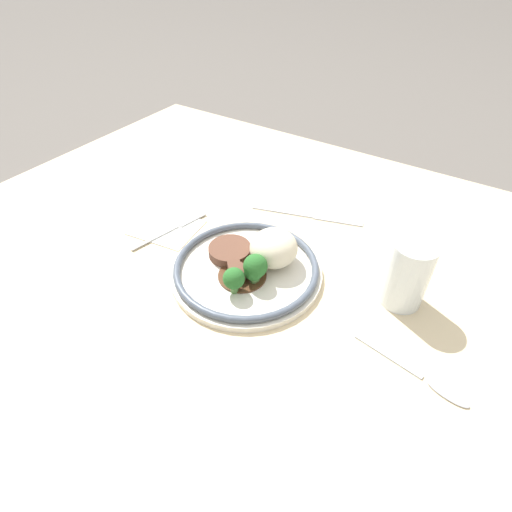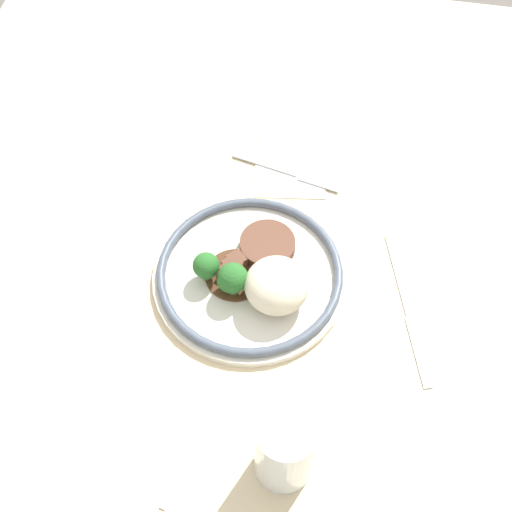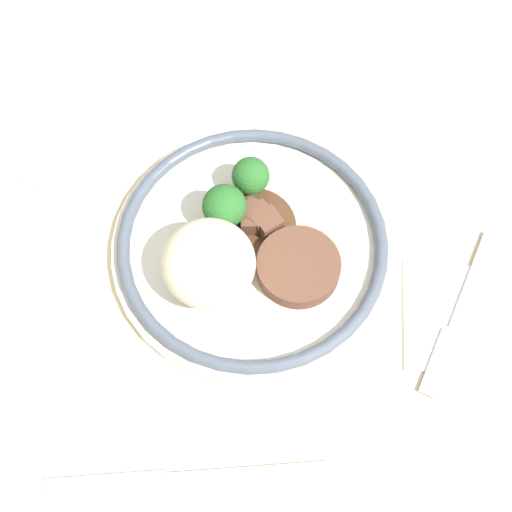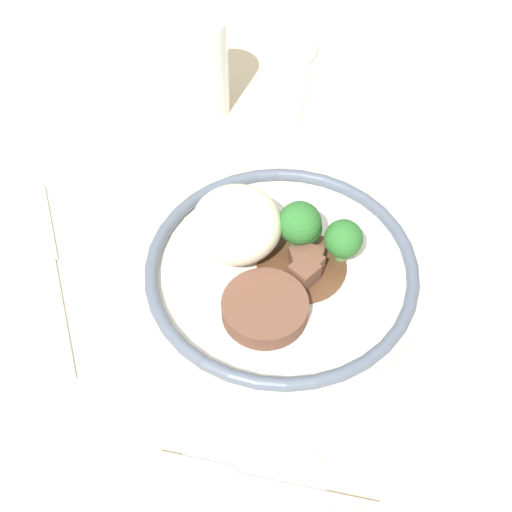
{
  "view_description": "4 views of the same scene",
  "coord_description": "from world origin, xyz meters",
  "px_view_note": "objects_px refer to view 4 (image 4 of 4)",
  "views": [
    {
      "loc": [
        0.26,
        -0.41,
        0.52
      ],
      "look_at": [
        -0.01,
        0.01,
        0.09
      ],
      "focal_mm": 28.0,
      "sensor_mm": 36.0,
      "label": 1
    },
    {
      "loc": [
        0.47,
        0.1,
        0.86
      ],
      "look_at": [
        -0.05,
        0.0,
        0.07
      ],
      "focal_mm": 50.0,
      "sensor_mm": 36.0,
      "label": 2
    },
    {
      "loc": [
        -0.1,
        0.28,
        0.64
      ],
      "look_at": [
        -0.04,
        0.02,
        0.07
      ],
      "focal_mm": 50.0,
      "sensor_mm": 36.0,
      "label": 3
    },
    {
      "loc": [
        -0.42,
        0.03,
        0.57
      ],
      "look_at": [
        -0.04,
        0.02,
        0.09
      ],
      "focal_mm": 50.0,
      "sensor_mm": 36.0,
      "label": 4
    }
  ],
  "objects_px": {
    "plate": "(272,262)",
    "knife": "(53,266)",
    "fork": "(243,479)",
    "spoon": "(309,59)",
    "juice_glass": "(198,71)"
  },
  "relations": [
    {
      "from": "juice_glass",
      "to": "plate",
      "type": "bearing_deg",
      "value": -162.39
    },
    {
      "from": "plate",
      "to": "fork",
      "type": "distance_m",
      "value": 0.2
    },
    {
      "from": "plate",
      "to": "fork",
      "type": "relative_size",
      "value": 1.54
    },
    {
      "from": "plate",
      "to": "knife",
      "type": "xyz_separation_m",
      "value": [
        0.01,
        0.2,
        -0.02
      ]
    },
    {
      "from": "knife",
      "to": "spoon",
      "type": "bearing_deg",
      "value": -56.47
    },
    {
      "from": "plate",
      "to": "fork",
      "type": "height_order",
      "value": "plate"
    },
    {
      "from": "knife",
      "to": "spoon",
      "type": "distance_m",
      "value": 0.4
    },
    {
      "from": "plate",
      "to": "fork",
      "type": "bearing_deg",
      "value": 172.42
    },
    {
      "from": "juice_glass",
      "to": "fork",
      "type": "distance_m",
      "value": 0.44
    },
    {
      "from": "plate",
      "to": "spoon",
      "type": "distance_m",
      "value": 0.33
    },
    {
      "from": "juice_glass",
      "to": "fork",
      "type": "xyz_separation_m",
      "value": [
        -0.43,
        -0.05,
        -0.05
      ]
    },
    {
      "from": "plate",
      "to": "fork",
      "type": "xyz_separation_m",
      "value": [
        -0.19,
        0.03,
        -0.02
      ]
    },
    {
      "from": "knife",
      "to": "spoon",
      "type": "xyz_separation_m",
      "value": [
        0.31,
        -0.26,
        0.0
      ]
    },
    {
      "from": "spoon",
      "to": "fork",
      "type": "bearing_deg",
      "value": -178.61
    },
    {
      "from": "spoon",
      "to": "knife",
      "type": "bearing_deg",
      "value": 150.53
    }
  ]
}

